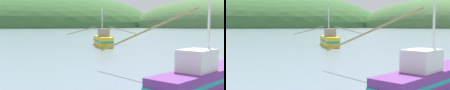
{
  "view_description": "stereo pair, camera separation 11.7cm",
  "coord_description": "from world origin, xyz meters",
  "views": [
    {
      "loc": [
        6.48,
        1.95,
        3.29
      ],
      "look_at": [
        4.38,
        25.93,
        1.4
      ],
      "focal_mm": 43.81,
      "sensor_mm": 36.0,
      "label": 1
    },
    {
      "loc": [
        6.6,
        1.96,
        3.29
      ],
      "look_at": [
        4.38,
        25.93,
        1.4
      ],
      "focal_mm": 43.81,
      "sensor_mm": 36.0,
      "label": 2
    }
  ],
  "objects": [
    {
      "name": "hill_far_center",
      "position": [
        -84.85,
        258.3,
        0.0
      ],
      "size": [
        216.09,
        172.87,
        64.38
      ],
      "primitive_type": "ellipsoid",
      "color": "#386633",
      "rests_on": "ground"
    },
    {
      "name": "fishing_boat_yellow",
      "position": [
        1.68,
        41.39,
        0.91
      ],
      "size": [
        10.07,
        8.25,
        6.14
      ],
      "rotation": [
        0.0,
        0.0,
        1.84
      ],
      "color": "gold",
      "rests_on": "ground"
    },
    {
      "name": "hill_mid_right",
      "position": [
        61.63,
        229.58,
        0.0
      ],
      "size": [
        113.57,
        90.85,
        45.34
      ],
      "primitive_type": "ellipsoid",
      "color": "#47703D",
      "rests_on": "ground"
    },
    {
      "name": "fishing_boat_purple",
      "position": [
        10.24,
        15.96,
        0.68
      ],
      "size": [
        12.75,
        10.5,
        5.67
      ],
      "rotation": [
        0.0,
        0.0,
        0.88
      ],
      "color": "#6B2D84",
      "rests_on": "ground"
    }
  ]
}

